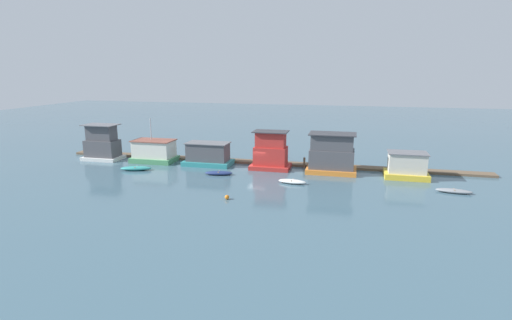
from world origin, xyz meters
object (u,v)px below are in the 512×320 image
Objects in this scene: mooring_post_near_right at (408,168)px; buoy_orange at (227,197)px; houseboat_green at (154,151)px; dinghy_grey at (454,191)px; houseboat_red at (271,152)px; dinghy_white at (292,181)px; dinghy_navy at (219,173)px; houseboat_white at (102,144)px; dinghy_teal at (136,168)px; houseboat_yellow at (407,166)px; mooring_post_near_left at (304,163)px; houseboat_orange at (332,154)px; houseboat_teal at (208,155)px.

mooring_post_near_right is 3.30× the size of buoy_orange.
houseboat_green reaches higher than dinghy_grey.
dinghy_white is (3.92, -6.46, -1.98)m from houseboat_red.
dinghy_navy reaches higher than dinghy_grey.
houseboat_white is at bearing 168.17° from dinghy_white.
houseboat_white reaches higher than dinghy_teal.
dinghy_white is 7.29× the size of buoy_orange.
houseboat_white is at bearing 167.24° from dinghy_navy.
houseboat_yellow reaches higher than dinghy_navy.
mooring_post_near_left is 16.47m from buoy_orange.
houseboat_red is (17.10, -0.11, 0.73)m from houseboat_green.
dinghy_white is at bearing 52.59° from buoy_orange.
mooring_post_near_right reaches higher than dinghy_grey.
dinghy_white is at bearing -93.06° from mooring_post_near_left.
houseboat_red is 3.73× the size of mooring_post_near_left.
houseboat_white is 11.70× the size of buoy_orange.
houseboat_white is at bearing -179.60° from houseboat_orange.
houseboat_white is 25.14m from houseboat_red.
dinghy_navy is 0.96× the size of dinghy_grey.
houseboat_orange is (8.03, -0.14, 0.14)m from houseboat_red.
mooring_post_near_left is at bearing 86.94° from dinghy_white.
houseboat_red is at bearing -0.38° from houseboat_green.
dinghy_grey is (38.43, -0.79, -0.05)m from dinghy_teal.
houseboat_white is at bearing -176.35° from mooring_post_near_left.
houseboat_white is at bearing 179.73° from houseboat_yellow.
houseboat_orange reaches higher than mooring_post_near_right.
dinghy_navy is at bearing -139.87° from houseboat_red.
mooring_post_near_right is 13.26m from mooring_post_near_left.
mooring_post_near_right is at bearing 9.77° from houseboat_orange.
dinghy_navy is 1.08× the size of dinghy_white.
dinghy_white is at bearing -149.80° from mooring_post_near_right.
houseboat_red is 17.91m from dinghy_teal.
mooring_post_near_right is (-3.79, 7.47, 0.54)m from dinghy_grey.
dinghy_grey is at bearing -23.66° from mooring_post_near_left.
mooring_post_near_right is (0.50, 2.08, -0.71)m from houseboat_yellow.
mooring_post_near_left is at bearing 180.00° from mooring_post_near_right.
houseboat_red is 4.84m from mooring_post_near_left.
houseboat_teal is 1.57× the size of dinghy_teal.
houseboat_yellow reaches higher than mooring_post_near_left.
houseboat_green is at bearing 3.48° from houseboat_white.
houseboat_yellow is (25.99, -0.64, 0.02)m from houseboat_teal.
houseboat_green reaches higher than dinghy_white.
dinghy_white is at bearing -123.06° from houseboat_orange.
houseboat_yellow is at bearing -1.91° from houseboat_red.
houseboat_white is 27.09m from buoy_orange.
houseboat_green is 4.09× the size of mooring_post_near_right.
houseboat_teal is at bearing -173.79° from mooring_post_near_left.
mooring_post_near_left is at bearing 68.46° from buoy_orange.
buoy_orange is (-1.70, -13.81, -1.99)m from houseboat_red.
houseboat_red is 7.81m from dinghy_white.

